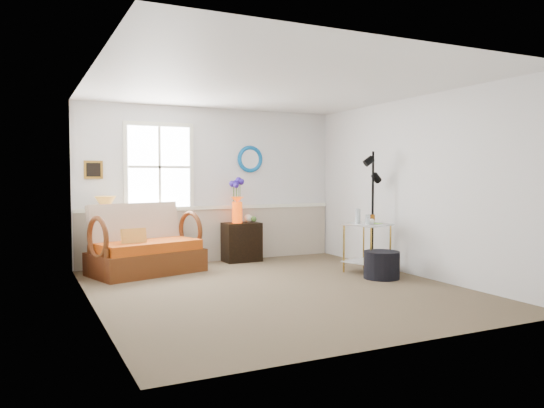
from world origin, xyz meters
name	(u,v)px	position (x,y,z in m)	size (l,w,h in m)	color
floor	(276,289)	(0.00, 0.00, 0.00)	(4.50, 5.00, 0.01)	brown
ceiling	(276,85)	(0.00, 0.00, 2.60)	(4.50, 5.00, 0.01)	white
walls	(276,188)	(0.00, 0.00, 1.30)	(4.51, 5.01, 2.60)	silver
wainscot	(212,235)	(0.00, 2.48, 0.45)	(4.46, 0.02, 0.90)	#B6A690
chair_rail	(212,207)	(0.00, 2.47, 0.92)	(4.46, 0.04, 0.06)	white
window	(159,167)	(-0.90, 2.47, 1.60)	(1.14, 0.06, 1.44)	white
picture	(93,170)	(-1.92, 2.48, 1.55)	(0.28, 0.03, 0.28)	#B37D29
mirror	(250,159)	(0.70, 2.48, 1.75)	(0.47, 0.47, 0.07)	blue
loveseat	(146,239)	(-1.26, 1.84, 0.52)	(1.59, 0.90, 1.04)	#5C3311
throw_pillow	(134,241)	(-1.47, 1.68, 0.52)	(0.35, 0.09, 0.35)	#BF6A25
lamp_stand	(105,253)	(-1.80, 2.22, 0.29)	(0.33, 0.33, 0.58)	black
table_lamp	(106,215)	(-1.79, 2.23, 0.86)	(0.31, 0.31, 0.57)	#C7872F
potted_plant	(113,224)	(-1.67, 2.24, 0.72)	(0.34, 0.37, 0.29)	#3F6528
cabinet	(242,242)	(0.45, 2.26, 0.33)	(0.62, 0.40, 0.66)	black
flower_vase	(237,201)	(0.36, 2.24, 1.03)	(0.22, 0.22, 0.74)	#E74006
side_table	(367,248)	(1.75, 0.46, 0.37)	(0.58, 0.58, 0.74)	#B78E2F
tabletop_items	(367,216)	(1.77, 0.51, 0.85)	(0.38, 0.38, 0.23)	silver
floor_lamp	(373,211)	(1.95, 0.61, 0.92)	(0.26, 0.26, 1.83)	black
ottoman	(382,265)	(1.66, -0.02, 0.19)	(0.51, 0.51, 0.39)	black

